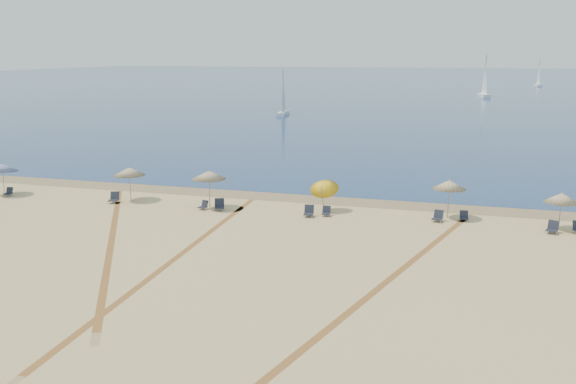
{
  "coord_description": "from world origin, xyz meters",
  "views": [
    {
      "loc": [
        10.77,
        -17.34,
        10.01
      ],
      "look_at": [
        0.0,
        20.0,
        1.3
      ],
      "focal_mm": 38.8,
      "sensor_mm": 36.0,
      "label": 1
    }
  ],
  "objects_px": {
    "umbrella_2": "(209,175)",
    "umbrella_5": "(562,198)",
    "umbrella_4": "(449,185)",
    "sailboat_0": "(484,84)",
    "umbrella_3": "(324,185)",
    "chair_8": "(464,216)",
    "sailboat_1": "(539,78)",
    "sailboat_2": "(283,102)",
    "chair_4": "(219,205)",
    "chair_3": "(204,205)",
    "chair_6": "(326,212)",
    "chair_1": "(9,192)",
    "umbrella_1": "(129,171)",
    "chair_5": "(309,212)",
    "chair_2": "(114,198)",
    "umbrella_0": "(2,167)",
    "chair_7": "(438,217)",
    "chair_9": "(552,228)"
  },
  "relations": [
    {
      "from": "umbrella_1",
      "to": "chair_6",
      "type": "relative_size",
      "value": 3.7
    },
    {
      "from": "chair_2",
      "to": "sailboat_0",
      "type": "distance_m",
      "value": 119.43
    },
    {
      "from": "chair_2",
      "to": "chair_8",
      "type": "bearing_deg",
      "value": -6.35
    },
    {
      "from": "umbrella_3",
      "to": "chair_3",
      "type": "xyz_separation_m",
      "value": [
        -7.67,
        -1.71,
        -1.44
      ]
    },
    {
      "from": "umbrella_4",
      "to": "umbrella_5",
      "type": "height_order",
      "value": "umbrella_4"
    },
    {
      "from": "umbrella_3",
      "to": "chair_8",
      "type": "relative_size",
      "value": 3.78
    },
    {
      "from": "umbrella_0",
      "to": "umbrella_4",
      "type": "xyz_separation_m",
      "value": [
        31.05,
        2.16,
        0.12
      ]
    },
    {
      "from": "chair_1",
      "to": "chair_7",
      "type": "height_order",
      "value": "chair_7"
    },
    {
      "from": "chair_1",
      "to": "umbrella_2",
      "type": "bearing_deg",
      "value": -1.38
    },
    {
      "from": "umbrella_0",
      "to": "chair_5",
      "type": "height_order",
      "value": "umbrella_0"
    },
    {
      "from": "chair_3",
      "to": "chair_6",
      "type": "height_order",
      "value": "chair_6"
    },
    {
      "from": "chair_6",
      "to": "sailboat_0",
      "type": "bearing_deg",
      "value": 79.26
    },
    {
      "from": "chair_8",
      "to": "chair_2",
      "type": "bearing_deg",
      "value": 178.61
    },
    {
      "from": "umbrella_0",
      "to": "umbrella_5",
      "type": "height_order",
      "value": "umbrella_0"
    },
    {
      "from": "chair_7",
      "to": "sailboat_1",
      "type": "distance_m",
      "value": 170.73
    },
    {
      "from": "umbrella_0",
      "to": "chair_9",
      "type": "relative_size",
      "value": 2.77
    },
    {
      "from": "umbrella_4",
      "to": "sailboat_0",
      "type": "xyz_separation_m",
      "value": [
        4.15,
        114.35,
        0.81
      ]
    },
    {
      "from": "sailboat_0",
      "to": "umbrella_4",
      "type": "bearing_deg",
      "value": -104.55
    },
    {
      "from": "chair_8",
      "to": "sailboat_1",
      "type": "relative_size",
      "value": 0.08
    },
    {
      "from": "umbrella_0",
      "to": "sailboat_1",
      "type": "relative_size",
      "value": 0.28
    },
    {
      "from": "umbrella_5",
      "to": "chair_1",
      "type": "relative_size",
      "value": 3.6
    },
    {
      "from": "chair_2",
      "to": "chair_7",
      "type": "relative_size",
      "value": 1.05
    },
    {
      "from": "chair_5",
      "to": "sailboat_2",
      "type": "relative_size",
      "value": 0.1
    },
    {
      "from": "umbrella_4",
      "to": "sailboat_2",
      "type": "height_order",
      "value": "sailboat_2"
    },
    {
      "from": "chair_5",
      "to": "sailboat_2",
      "type": "distance_m",
      "value": 65.23
    },
    {
      "from": "umbrella_1",
      "to": "chair_6",
      "type": "height_order",
      "value": "umbrella_1"
    },
    {
      "from": "umbrella_5",
      "to": "chair_2",
      "type": "relative_size",
      "value": 2.73
    },
    {
      "from": "umbrella_3",
      "to": "sailboat_0",
      "type": "relative_size",
      "value": 0.25
    },
    {
      "from": "umbrella_3",
      "to": "umbrella_4",
      "type": "height_order",
      "value": "umbrella_4"
    },
    {
      "from": "umbrella_5",
      "to": "chair_5",
      "type": "relative_size",
      "value": 2.91
    },
    {
      "from": "chair_4",
      "to": "chair_6",
      "type": "bearing_deg",
      "value": -17.44
    },
    {
      "from": "umbrella_3",
      "to": "chair_2",
      "type": "bearing_deg",
      "value": -173.31
    },
    {
      "from": "chair_7",
      "to": "chair_3",
      "type": "bearing_deg",
      "value": -161.53
    },
    {
      "from": "chair_1",
      "to": "umbrella_1",
      "type": "bearing_deg",
      "value": 3.71
    },
    {
      "from": "umbrella_0",
      "to": "sailboat_2",
      "type": "distance_m",
      "value": 62.23
    },
    {
      "from": "chair_6",
      "to": "chair_9",
      "type": "bearing_deg",
      "value": -5.95
    },
    {
      "from": "umbrella_4",
      "to": "sailboat_1",
      "type": "distance_m",
      "value": 169.69
    },
    {
      "from": "umbrella_3",
      "to": "chair_4",
      "type": "bearing_deg",
      "value": -166.6
    },
    {
      "from": "umbrella_2",
      "to": "chair_4",
      "type": "height_order",
      "value": "umbrella_2"
    },
    {
      "from": "umbrella_2",
      "to": "sailboat_2",
      "type": "height_order",
      "value": "sailboat_2"
    },
    {
      "from": "chair_4",
      "to": "chair_6",
      "type": "height_order",
      "value": "chair_4"
    },
    {
      "from": "chair_3",
      "to": "chair_6",
      "type": "xyz_separation_m",
      "value": [
        8.08,
        0.62,
        0.01
      ]
    },
    {
      "from": "umbrella_0",
      "to": "chair_4",
      "type": "distance_m",
      "value": 16.76
    },
    {
      "from": "umbrella_2",
      "to": "umbrella_5",
      "type": "xyz_separation_m",
      "value": [
        21.47,
        0.91,
        -0.34
      ]
    },
    {
      "from": "chair_4",
      "to": "umbrella_2",
      "type": "bearing_deg",
      "value": 139.14
    },
    {
      "from": "umbrella_2",
      "to": "sailboat_0",
      "type": "height_order",
      "value": "sailboat_0"
    },
    {
      "from": "umbrella_2",
      "to": "umbrella_5",
      "type": "relative_size",
      "value": 1.15
    },
    {
      "from": "umbrella_4",
      "to": "sailboat_1",
      "type": "relative_size",
      "value": 0.29
    },
    {
      "from": "chair_9",
      "to": "sailboat_0",
      "type": "relative_size",
      "value": 0.09
    },
    {
      "from": "chair_8",
      "to": "sailboat_2",
      "type": "distance_m",
      "value": 67.17
    }
  ]
}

